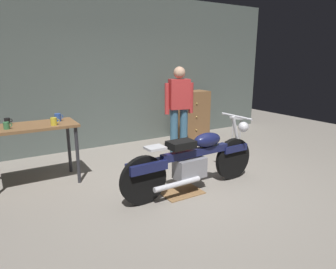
{
  "coord_description": "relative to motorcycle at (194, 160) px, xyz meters",
  "views": [
    {
      "loc": [
        -2.37,
        -3.19,
        1.81
      ],
      "look_at": [
        -0.01,
        0.7,
        0.65
      ],
      "focal_mm": 31.9,
      "sensor_mm": 36.0,
      "label": 1
    }
  ],
  "objects": [
    {
      "name": "mug_black_matte",
      "position": [
        -2.14,
        1.58,
        0.5
      ],
      "size": [
        0.11,
        0.08,
        0.09
      ],
      "color": "black",
      "rests_on": "workbench"
    },
    {
      "name": "workbench",
      "position": [
        -1.91,
        1.35,
        0.34
      ],
      "size": [
        1.3,
        0.64,
        0.9
      ],
      "color": "brown",
      "rests_on": "ground_plane"
    },
    {
      "name": "drip_tray",
      "position": [
        -0.2,
        0.0,
        -0.44
      ],
      "size": [
        0.56,
        0.4,
        0.01
      ],
      "primitive_type": "cube",
      "color": "olive",
      "rests_on": "ground_plane"
    },
    {
      "name": "mug_yellow_tall",
      "position": [
        -1.59,
        1.16,
        0.51
      ],
      "size": [
        0.12,
        0.09,
        0.11
      ],
      "color": "yellow",
      "rests_on": "workbench"
    },
    {
      "name": "shop_stool",
      "position": [
        2.01,
        1.26,
        0.05
      ],
      "size": [
        0.32,
        0.32,
        0.64
      ],
      "color": "#B2B2B7",
      "rests_on": "ground_plane"
    },
    {
      "name": "motorcycle",
      "position": [
        0.0,
        0.0,
        0.0
      ],
      "size": [
        2.19,
        0.6,
        1.0
      ],
      "rotation": [
        0.0,
        0.0,
        0.02
      ],
      "color": "black",
      "rests_on": "ground_plane"
    },
    {
      "name": "person_standing",
      "position": [
        0.76,
        1.55,
        0.48
      ],
      "size": [
        0.56,
        0.3,
        1.67
      ],
      "rotation": [
        0.0,
        0.0,
        2.9
      ],
      "color": "#39627E",
      "rests_on": "ground_plane"
    },
    {
      "name": "mug_blue_enamel",
      "position": [
        -1.48,
        1.43,
        0.51
      ],
      "size": [
        0.13,
        0.09,
        0.11
      ],
      "color": "#2D51AD",
      "rests_on": "workbench"
    },
    {
      "name": "mug_green_speckled",
      "position": [
        -2.17,
        1.24,
        0.5
      ],
      "size": [
        0.11,
        0.07,
        0.1
      ],
      "color": "#3D7F4C",
      "rests_on": "workbench"
    },
    {
      "name": "ground_plane",
      "position": [
        0.03,
        0.02,
        -0.45
      ],
      "size": [
        12.0,
        12.0,
        0.0
      ],
      "primitive_type": "plane",
      "color": "gray"
    },
    {
      "name": "back_wall",
      "position": [
        0.03,
        2.82,
        1.1
      ],
      "size": [
        8.0,
        0.12,
        3.1
      ],
      "primitive_type": "cube",
      "color": "#56605B",
      "rests_on": "ground_plane"
    },
    {
      "name": "wooden_dresser",
      "position": [
        1.59,
        2.32,
        0.1
      ],
      "size": [
        0.8,
        0.47,
        1.1
      ],
      "color": "brown",
      "rests_on": "ground_plane"
    }
  ]
}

